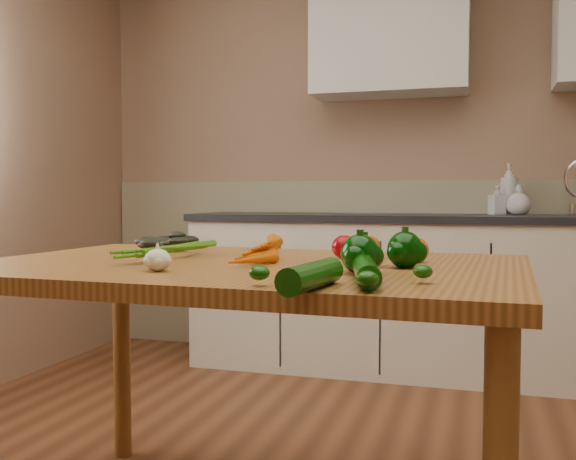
% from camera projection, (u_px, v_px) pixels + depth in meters
% --- Properties ---
extents(room, '(4.04, 5.04, 2.64)m').
position_uv_depth(room, '(315.00, 105.00, 1.71)').
color(room, brown).
rests_on(room, ground).
extents(counter_run, '(2.84, 0.64, 1.14)m').
position_uv_depth(counter_run, '(440.00, 293.00, 3.62)').
color(counter_run, beige).
rests_on(counter_run, ground).
extents(upper_cabinets, '(2.15, 0.35, 0.70)m').
position_uv_depth(upper_cabinets, '(500.00, 27.00, 3.58)').
color(upper_cabinets, silver).
rests_on(upper_cabinets, room).
extents(table, '(1.56, 1.04, 0.82)m').
position_uv_depth(table, '(246.00, 294.00, 1.82)').
color(table, '#AA6B31').
rests_on(table, ground).
extents(soap_bottle_a, '(0.14, 0.14, 0.29)m').
position_uv_depth(soap_bottle_a, '(509.00, 189.00, 3.64)').
color(soap_bottle_a, silver).
rests_on(soap_bottle_a, counter_run).
extents(soap_bottle_b, '(0.10, 0.10, 0.17)m').
position_uv_depth(soap_bottle_b, '(497.00, 200.00, 3.60)').
color(soap_bottle_b, silver).
rests_on(soap_bottle_b, counter_run).
extents(soap_bottle_c, '(0.14, 0.14, 0.17)m').
position_uv_depth(soap_bottle_c, '(519.00, 200.00, 3.53)').
color(soap_bottle_c, silver).
rests_on(soap_bottle_c, counter_run).
extents(carrot_bunch, '(0.29, 0.23, 0.08)m').
position_uv_depth(carrot_bunch, '(233.00, 248.00, 1.85)').
color(carrot_bunch, '#DD6205').
rests_on(carrot_bunch, table).
extents(leafy_greens, '(0.22, 0.20, 0.11)m').
position_uv_depth(leafy_greens, '(168.00, 234.00, 2.23)').
color(leafy_greens, black).
rests_on(leafy_greens, table).
extents(garlic_bulb, '(0.07, 0.07, 0.06)m').
position_uv_depth(garlic_bulb, '(158.00, 260.00, 1.59)').
color(garlic_bulb, white).
rests_on(garlic_bulb, table).
extents(pepper_a, '(0.08, 0.08, 0.08)m').
position_uv_depth(pepper_a, '(364.00, 251.00, 1.71)').
color(pepper_a, '#023103').
rests_on(pepper_a, table).
extents(pepper_b, '(0.09, 0.09, 0.09)m').
position_uv_depth(pepper_b, '(405.00, 250.00, 1.67)').
color(pepper_b, '#023103').
rests_on(pepper_b, table).
extents(pepper_c, '(0.09, 0.09, 0.09)m').
position_uv_depth(pepper_c, '(360.00, 254.00, 1.55)').
color(pepper_c, '#023103').
rests_on(pepper_c, table).
extents(tomato_a, '(0.08, 0.08, 0.07)m').
position_uv_depth(tomato_a, '(344.00, 247.00, 1.92)').
color(tomato_a, '#8F020B').
rests_on(tomato_a, table).
extents(tomato_b, '(0.07, 0.07, 0.07)m').
position_uv_depth(tomato_b, '(368.00, 247.00, 1.96)').
color(tomato_b, '#C54004').
rests_on(tomato_b, table).
extents(tomato_c, '(0.08, 0.08, 0.07)m').
position_uv_depth(tomato_c, '(415.00, 250.00, 1.81)').
color(tomato_c, '#C54004').
rests_on(tomato_c, table).
extents(zucchini_a, '(0.10, 0.25, 0.05)m').
position_uv_depth(zucchini_a, '(366.00, 271.00, 1.38)').
color(zucchini_a, '#0C4107').
rests_on(zucchini_a, table).
extents(zucchini_b, '(0.08, 0.24, 0.06)m').
position_uv_depth(zucchini_b, '(311.00, 276.00, 1.28)').
color(zucchini_b, '#0C4107').
rests_on(zucchini_b, table).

